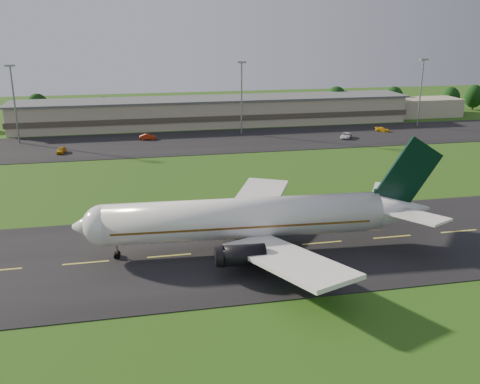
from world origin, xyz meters
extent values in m
plane|color=#284D13|center=(0.00, 0.00, 0.00)|extent=(360.00, 360.00, 0.00)
cube|color=black|center=(0.00, 0.00, 0.05)|extent=(220.00, 30.00, 0.10)
cube|color=black|center=(0.00, 72.00, 0.05)|extent=(260.00, 30.00, 0.10)
cylinder|color=white|center=(-11.46, 0.00, 4.80)|extent=(38.26, 7.77, 5.60)
sphere|color=white|center=(-30.43, 1.09, 4.80)|extent=(5.60, 5.60, 5.60)
cone|color=white|center=(-32.43, 1.21, 4.80)|extent=(4.30, 5.60, 5.38)
cone|color=white|center=(11.00, -1.29, 4.80)|extent=(9.30, 6.00, 5.49)
cube|color=brown|center=(-11.96, 0.03, 4.45)|extent=(35.27, 7.64, 0.28)
cube|color=black|center=(-31.03, 1.13, 5.35)|extent=(2.17, 3.11, 0.65)
cube|color=white|center=(-8.60, -11.18, 3.30)|extent=(13.26, 20.22, 2.20)
cube|color=white|center=(-7.34, 10.78, 3.30)|extent=(14.92, 20.07, 2.20)
cube|color=white|center=(10.71, -6.28, 5.70)|extent=(7.19, 9.40, 0.91)
cube|color=white|center=(11.29, 3.70, 5.70)|extent=(7.83, 9.34, 0.91)
cube|color=black|center=(9.50, -1.21, 6.60)|extent=(5.02, 0.84, 3.00)
cube|color=black|center=(12.00, -1.35, 10.30)|extent=(9.44, 0.99, 10.55)
cylinder|color=black|center=(-13.42, -7.90, 2.90)|extent=(5.75, 3.02, 2.70)
cylinder|color=black|center=(-12.50, 8.07, 2.90)|extent=(5.75, 3.02, 2.70)
cube|color=tan|center=(0.00, 96.00, 4.00)|extent=(120.00, 15.00, 8.00)
cube|color=#4C4438|center=(0.00, 96.00, 3.20)|extent=(121.00, 15.40, 1.60)
cube|color=#595B60|center=(0.00, 96.00, 8.15)|extent=(122.00, 16.00, 0.50)
cube|color=tan|center=(70.00, 98.00, 3.00)|extent=(28.00, 11.00, 6.00)
cylinder|color=gray|center=(-55.00, 80.00, 10.00)|extent=(0.44, 0.44, 20.00)
cube|color=gray|center=(-55.00, 80.00, 20.10)|extent=(2.40, 1.20, 0.50)
cylinder|color=gray|center=(5.00, 80.00, 10.00)|extent=(0.44, 0.44, 20.00)
cube|color=gray|center=(5.00, 80.00, 20.10)|extent=(2.40, 1.20, 0.50)
cylinder|color=gray|center=(60.00, 80.00, 10.00)|extent=(0.44, 0.44, 20.00)
cube|color=gray|center=(60.00, 80.00, 20.10)|extent=(2.40, 1.20, 0.50)
cylinder|color=black|center=(-53.66, 106.79, 1.54)|extent=(0.56, 0.56, 3.07)
ellipsoid|color=black|center=(-53.66, 106.79, 5.29)|extent=(7.17, 7.17, 8.96)
cylinder|color=black|center=(-33.73, 105.25, 1.33)|extent=(0.56, 0.56, 2.65)
ellipsoid|color=black|center=(-33.73, 105.25, 4.56)|extent=(6.18, 6.18, 7.73)
cylinder|color=black|center=(43.25, 104.86, 1.56)|extent=(0.56, 0.56, 3.13)
ellipsoid|color=black|center=(43.25, 104.86, 5.38)|extent=(7.29, 7.29, 9.12)
cylinder|color=black|center=(64.54, 105.11, 1.48)|extent=(0.56, 0.56, 2.95)
ellipsoid|color=black|center=(64.54, 105.11, 5.08)|extent=(6.89, 6.89, 8.61)
cylinder|color=black|center=(86.31, 104.57, 1.38)|extent=(0.56, 0.56, 2.77)
ellipsoid|color=black|center=(86.31, 104.57, 4.76)|extent=(6.45, 6.45, 8.07)
cylinder|color=black|center=(97.02, 106.56, 1.43)|extent=(0.56, 0.56, 2.86)
ellipsoid|color=black|center=(97.02, 106.56, 4.92)|extent=(6.66, 6.66, 8.33)
imported|color=#C4870B|center=(-42.92, 65.85, 0.82)|extent=(2.22, 4.38, 1.43)
imported|color=#A3260A|center=(-21.61, 77.58, 0.84)|extent=(4.50, 1.61, 1.48)
imported|color=silver|center=(31.94, 68.18, 0.84)|extent=(4.95, 5.81, 1.48)
imported|color=#EFAE0E|center=(46.08, 75.04, 0.70)|extent=(4.13, 4.10, 1.20)
camera|label=1|loc=(-26.17, -67.40, 30.47)|focal=40.00mm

